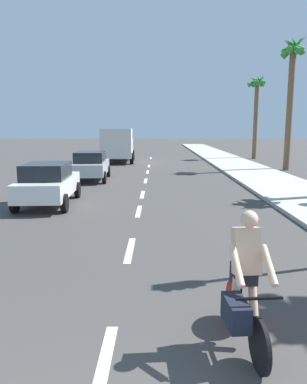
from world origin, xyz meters
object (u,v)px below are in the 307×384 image
Objects in this scene: palm_tree_distant at (257,95)px; parked_car_silver at (91,165)px; cyclist at (244,287)px; delivery_truck at (118,144)px; parked_car_white at (48,183)px; palm_tree_far at (292,71)px.

parked_car_silver is at bearing -131.33° from palm_tree_distant.
delivery_truck reaches higher than cyclist.
cyclist is 0.45× the size of parked_car_white.
palm_tree_distant is at bearing 88.31° from palm_tree_far.
palm_tree_distant is at bearing -109.62° from cyclist.
delivery_truck is at bearing -163.85° from palm_tree_distant.
parked_car_silver is (-4.77, 15.57, 0.01)m from cyclist.
palm_tree_distant is at bearing 13.61° from delivery_truck.
palm_tree_far is at bearing -91.69° from palm_tree_distant.
delivery_truck reaches higher than parked_car_silver.
delivery_truck is at bearing 85.26° from parked_car_silver.
cyclist is at bearing -110.46° from palm_tree_far.
delivery_truck is at bearing -85.27° from cyclist.
parked_car_white is 0.53× the size of palm_tree_distant.
parked_car_silver is at bearing -158.10° from palm_tree_far.
palm_tree_far is at bearing -28.45° from delivery_truck.
cyclist reaches higher than parked_car_silver.
palm_tree_distant is (12.73, 14.47, 4.96)m from parked_car_silver.
parked_car_silver is at bearing 83.60° from parked_car_white.
parked_car_silver is 0.47× the size of palm_tree_far.
parked_car_white is at bearing -137.91° from palm_tree_far.
delivery_truck is at bearing 154.08° from palm_tree_far.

